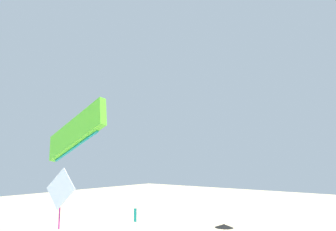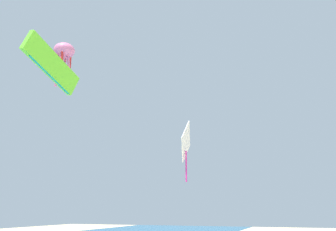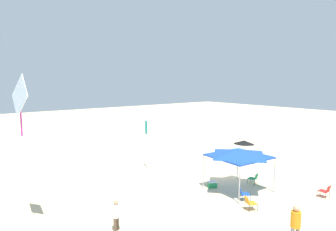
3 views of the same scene
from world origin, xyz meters
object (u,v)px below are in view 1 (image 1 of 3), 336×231
kite_parafoil_lime (76,132)px  beach_umbrella (224,226)px  kite_diamond_white (61,191)px  banner_flag (136,228)px

kite_parafoil_lime → beach_umbrella: bearing=-68.5°
kite_diamond_white → banner_flag: bearing=-81.7°
kite_diamond_white → beach_umbrella: bearing=-104.1°
kite_diamond_white → kite_parafoil_lime: bearing=133.6°
beach_umbrella → kite_parafoil_lime: (-6.52, 21.58, 6.97)m
beach_umbrella → banner_flag: (4.17, 7.52, 0.52)m
beach_umbrella → kite_parafoil_lime: kite_parafoil_lime is taller
beach_umbrella → kite_diamond_white: (-0.50, 17.99, 4.59)m
kite_parafoil_lime → banner_flag: bearing=-48.1°
kite_diamond_white → kite_parafoil_lime: size_ratio=0.97×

